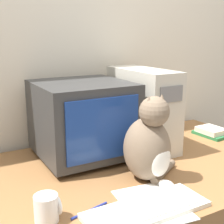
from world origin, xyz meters
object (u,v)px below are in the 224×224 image
at_px(crt_monitor, 83,119).
at_px(cat, 149,145).
at_px(computer_tower, 142,108).
at_px(pen, 90,211).
at_px(book_stack, 211,132).
at_px(mug, 47,208).
at_px(keyboard, 147,209).

xyz_separation_m(crt_monitor, cat, (0.13, -0.38, -0.04)).
distance_m(computer_tower, pen, 0.76).
relative_size(crt_monitor, book_stack, 2.18).
relative_size(computer_tower, mug, 5.09).
distance_m(crt_monitor, keyboard, 0.62).
bearing_deg(cat, crt_monitor, 101.49).
xyz_separation_m(crt_monitor, computer_tower, (0.35, -0.01, 0.02)).
height_order(book_stack, mug, mug).
height_order(cat, pen, cat).
bearing_deg(book_stack, keyboard, -149.20).
xyz_separation_m(computer_tower, pen, (-0.55, -0.48, -0.21)).
bearing_deg(pen, book_stack, 21.63).
bearing_deg(mug, keyboard, -20.49).
bearing_deg(keyboard, pen, 150.31).
relative_size(pen, mug, 1.67).
bearing_deg(crt_monitor, computer_tower, -2.05).
distance_m(pen, mug, 0.15).
bearing_deg(crt_monitor, mug, -126.35).
xyz_separation_m(computer_tower, mug, (-0.70, -0.45, -0.17)).
relative_size(computer_tower, book_stack, 2.28).
height_order(crt_monitor, mug, crt_monitor).
relative_size(keyboard, pen, 2.92).
bearing_deg(computer_tower, cat, -120.70).
relative_size(crt_monitor, cat, 1.21).
xyz_separation_m(crt_monitor, pen, (-0.20, -0.49, -0.20)).
bearing_deg(computer_tower, crt_monitor, 177.95).
height_order(pen, mug, mug).
relative_size(book_stack, mug, 2.23).
xyz_separation_m(pen, mug, (-0.15, 0.02, 0.04)).
bearing_deg(crt_monitor, cat, -70.56).
bearing_deg(mug, computer_tower, 33.09).
xyz_separation_m(book_stack, mug, (-1.17, -0.39, 0.02)).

